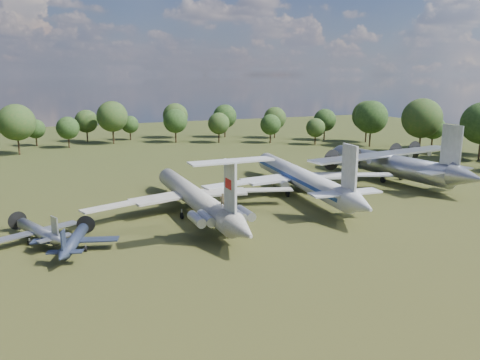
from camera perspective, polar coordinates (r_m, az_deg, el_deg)
name	(u,v)px	position (r m, az deg, el deg)	size (l,w,h in m)	color
ground	(207,212)	(77.54, -4.10, -3.86)	(300.00, 300.00, 0.00)	#1F3A13
il62_airliner	(194,201)	(75.86, -5.61, -2.50)	(35.24, 45.81, 4.49)	silver
tu104_jet	(300,181)	(88.56, 7.33, -0.15)	(37.80, 50.41, 5.04)	silver
an12_transport	(389,167)	(104.40, 17.66, 1.49)	(38.83, 43.40, 5.71)	#A5A8AD
small_prop_west	(75,243)	(63.84, -19.51, -7.24)	(10.85, 14.80, 2.17)	black
small_prop_northwest	(39,234)	(68.95, -23.32, -6.04)	(11.43, 15.59, 2.29)	#999BA0
person_on_il62	(222,200)	(63.57, -2.15, -2.45)	(0.70, 0.46, 1.92)	#987D4D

